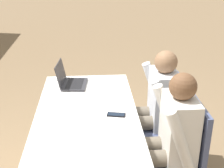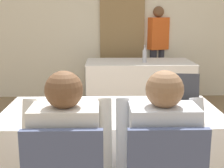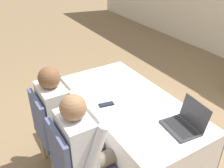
{
  "view_description": "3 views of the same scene",
  "coord_description": "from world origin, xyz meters",
  "px_view_note": "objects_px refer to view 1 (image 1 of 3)",
  "views": [
    {
      "loc": [
        -2.23,
        -0.05,
        1.96
      ],
      "look_at": [
        0.0,
        -0.21,
        0.99
      ],
      "focal_mm": 50.0,
      "sensor_mm": 36.0,
      "label": 1
    },
    {
      "loc": [
        -0.05,
        -2.26,
        1.45
      ],
      "look_at": [
        0.0,
        -0.21,
        0.99
      ],
      "focal_mm": 50.0,
      "sensor_mm": 36.0,
      "label": 2
    },
    {
      "loc": [
        1.66,
        -1.21,
        2.11
      ],
      "look_at": [
        0.0,
        -0.21,
        0.99
      ],
      "focal_mm": 40.0,
      "sensor_mm": 36.0,
      "label": 3
    }
  ],
  "objects_px": {
    "person_checkered_shirt": "(168,136)",
    "cell_phone": "(116,115)",
    "laptop": "(71,81)",
    "person_white_shirt": "(155,104)",
    "chair_near_right": "(165,119)",
    "chair_near_left": "(180,153)"
  },
  "relations": [
    {
      "from": "person_checkered_shirt",
      "to": "person_white_shirt",
      "type": "xyz_separation_m",
      "value": [
        0.52,
        0.0,
        0.0
      ]
    },
    {
      "from": "laptop",
      "to": "chair_near_right",
      "type": "bearing_deg",
      "value": -103.32
    },
    {
      "from": "chair_near_right",
      "to": "person_white_shirt",
      "type": "xyz_separation_m",
      "value": [
        0.0,
        0.1,
        0.16
      ]
    },
    {
      "from": "chair_near_left",
      "to": "chair_near_right",
      "type": "xyz_separation_m",
      "value": [
        0.52,
        0.0,
        0.0
      ]
    },
    {
      "from": "cell_phone",
      "to": "person_white_shirt",
      "type": "xyz_separation_m",
      "value": [
        0.32,
        -0.38,
        -0.08
      ]
    },
    {
      "from": "chair_near_right",
      "to": "laptop",
      "type": "bearing_deg",
      "value": -109.67
    },
    {
      "from": "chair_near_left",
      "to": "person_checkered_shirt",
      "type": "relative_size",
      "value": 0.78
    },
    {
      "from": "chair_near_right",
      "to": "person_checkered_shirt",
      "type": "distance_m",
      "value": 0.56
    },
    {
      "from": "laptop",
      "to": "person_checkered_shirt",
      "type": "relative_size",
      "value": 0.28
    },
    {
      "from": "chair_near_left",
      "to": "person_checkered_shirt",
      "type": "bearing_deg",
      "value": -90.0
    },
    {
      "from": "chair_near_right",
      "to": "cell_phone",
      "type": "bearing_deg",
      "value": -56.67
    },
    {
      "from": "person_checkered_shirt",
      "to": "chair_near_right",
      "type": "bearing_deg",
      "value": 168.78
    },
    {
      "from": "cell_phone",
      "to": "chair_near_left",
      "type": "xyz_separation_m",
      "value": [
        -0.21,
        -0.48,
        -0.24
      ]
    },
    {
      "from": "laptop",
      "to": "chair_near_left",
      "type": "height_order",
      "value": "laptop"
    },
    {
      "from": "laptop",
      "to": "cell_phone",
      "type": "distance_m",
      "value": 0.74
    },
    {
      "from": "cell_phone",
      "to": "person_checkered_shirt",
      "type": "relative_size",
      "value": 0.13
    },
    {
      "from": "laptop",
      "to": "cell_phone",
      "type": "bearing_deg",
      "value": -141.7
    },
    {
      "from": "chair_near_right",
      "to": "person_checkered_shirt",
      "type": "bearing_deg",
      "value": -11.22
    },
    {
      "from": "cell_phone",
      "to": "chair_near_left",
      "type": "relative_size",
      "value": 0.17
    },
    {
      "from": "laptop",
      "to": "person_white_shirt",
      "type": "bearing_deg",
      "value": -105.73
    },
    {
      "from": "cell_phone",
      "to": "chair_near_right",
      "type": "bearing_deg",
      "value": -45.19
    },
    {
      "from": "person_checkered_shirt",
      "to": "cell_phone",
      "type": "bearing_deg",
      "value": -118.56
    }
  ]
}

